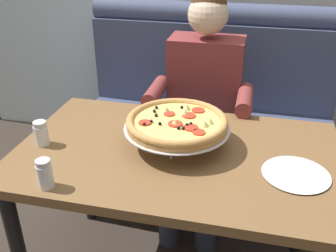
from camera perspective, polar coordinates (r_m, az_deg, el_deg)
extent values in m
cube|color=#424C6B|center=(2.46, 4.81, -5.00)|extent=(1.58, 0.60, 0.46)
cube|color=#424C6B|center=(2.61, 6.55, 8.02)|extent=(1.58, 0.18, 0.65)
cylinder|color=#424C6B|center=(2.51, 7.02, 16.09)|extent=(1.58, 0.14, 0.14)
cube|color=brown|center=(1.59, 1.32, -4.29)|extent=(1.31, 0.80, 0.04)
cylinder|color=black|center=(2.22, -11.98, -6.03)|extent=(0.06, 0.06, 0.70)
cylinder|color=black|center=(2.07, 19.56, -9.95)|extent=(0.06, 0.06, 0.70)
cube|color=#2D3342|center=(2.09, 4.37, -1.62)|extent=(0.34, 0.40, 0.15)
cylinder|color=#2D3342|center=(2.08, 0.14, -11.98)|extent=(0.11, 0.11, 0.46)
cylinder|color=#2D3342|center=(2.05, 5.72, -12.74)|extent=(0.11, 0.11, 0.46)
cube|color=brown|center=(2.20, 5.49, 5.78)|extent=(0.40, 0.22, 0.56)
cylinder|color=brown|center=(2.03, -1.83, 5.09)|extent=(0.08, 0.28, 0.08)
cylinder|color=brown|center=(1.97, 11.25, 3.82)|extent=(0.08, 0.28, 0.08)
sphere|color=beige|center=(2.07, 5.93, 16.05)|extent=(0.21, 0.21, 0.21)
sphere|color=#472D19|center=(2.07, 6.02, 17.05)|extent=(0.19, 0.19, 0.19)
cylinder|color=silver|center=(1.51, 0.40, -3.55)|extent=(0.01, 0.01, 0.08)
cylinder|color=silver|center=(1.67, -1.58, -0.21)|extent=(0.01, 0.01, 0.08)
cylinder|color=silver|center=(1.64, 5.07, -0.95)|extent=(0.01, 0.01, 0.08)
torus|color=silver|center=(1.58, 1.32, -0.46)|extent=(0.24, 0.24, 0.01)
cylinder|color=silver|center=(1.58, 1.32, -0.21)|extent=(0.44, 0.44, 0.00)
cylinder|color=tan|center=(1.58, 1.32, 0.15)|extent=(0.41, 0.41, 0.02)
torus|color=tan|center=(1.57, 1.33, 0.76)|extent=(0.42, 0.42, 0.03)
cylinder|color=#EFCC6B|center=(1.57, 1.33, 0.60)|extent=(0.35, 0.35, 0.01)
cylinder|color=red|center=(1.62, 0.19, 1.80)|extent=(0.05, 0.05, 0.01)
cylinder|color=red|center=(1.48, 4.56, -0.92)|extent=(0.05, 0.05, 0.01)
cylinder|color=red|center=(1.66, 4.47, 2.34)|extent=(0.05, 0.05, 0.01)
cylinder|color=red|center=(1.61, 3.09, 1.56)|extent=(0.06, 0.06, 0.01)
cylinder|color=red|center=(1.55, -3.42, 0.53)|extent=(0.05, 0.05, 0.01)
cylinder|color=red|center=(1.51, 3.36, -0.30)|extent=(0.06, 0.06, 0.01)
cylinder|color=red|center=(1.54, 1.08, 0.32)|extent=(0.06, 0.06, 0.01)
sphere|color=black|center=(1.53, -3.51, 0.26)|extent=(0.01, 0.01, 0.01)
sphere|color=black|center=(1.54, -1.17, 0.43)|extent=(0.01, 0.01, 0.01)
sphere|color=black|center=(1.50, 2.26, -0.31)|extent=(0.01, 0.01, 0.01)
sphere|color=black|center=(1.67, -1.71, 2.75)|extent=(0.01, 0.01, 0.01)
sphere|color=black|center=(1.55, -2.49, 0.71)|extent=(0.01, 0.01, 0.01)
sphere|color=black|center=(1.53, 3.38, 0.33)|extent=(0.01, 0.01, 0.01)
sphere|color=black|center=(1.64, -2.02, 2.21)|extent=(0.01, 0.01, 0.01)
sphere|color=black|center=(1.60, -1.76, 1.61)|extent=(0.01, 0.01, 0.01)
sphere|color=black|center=(1.50, 1.56, -0.27)|extent=(0.01, 0.01, 0.01)
sphere|color=black|center=(1.52, 2.82, 0.17)|extent=(0.01, 0.01, 0.01)
sphere|color=black|center=(1.67, 2.06, 2.79)|extent=(0.01, 0.01, 0.01)
cone|color=#CCC675|center=(1.53, 5.44, 0.36)|extent=(0.04, 0.04, 0.02)
cone|color=#CCC675|center=(1.61, 2.54, 2.01)|extent=(0.04, 0.04, 0.02)
cone|color=#CCC675|center=(1.64, -0.28, 2.47)|extent=(0.04, 0.04, 0.02)
cone|color=#CCC675|center=(1.66, 2.79, 2.82)|extent=(0.04, 0.04, 0.02)
cone|color=#CCC675|center=(1.53, 1.09, 0.62)|extent=(0.04, 0.04, 0.02)
cone|color=#CCC675|center=(1.55, 6.18, 0.73)|extent=(0.04, 0.04, 0.02)
cylinder|color=white|center=(1.41, -17.65, -7.04)|extent=(0.06, 0.06, 0.09)
cylinder|color=silver|center=(1.43, -17.51, -7.81)|extent=(0.05, 0.05, 0.04)
cylinder|color=silver|center=(1.39, -17.97, -5.18)|extent=(0.05, 0.05, 0.02)
cylinder|color=white|center=(1.68, -18.14, -1.31)|extent=(0.06, 0.06, 0.09)
cylinder|color=#A82D19|center=(1.69, -18.04, -1.90)|extent=(0.05, 0.05, 0.05)
cylinder|color=silver|center=(1.66, -18.40, 0.28)|extent=(0.05, 0.05, 0.02)
cylinder|color=white|center=(1.50, 18.30, -6.80)|extent=(0.17, 0.17, 0.01)
cone|color=white|center=(1.50, 18.35, -6.51)|extent=(0.25, 0.25, 0.01)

